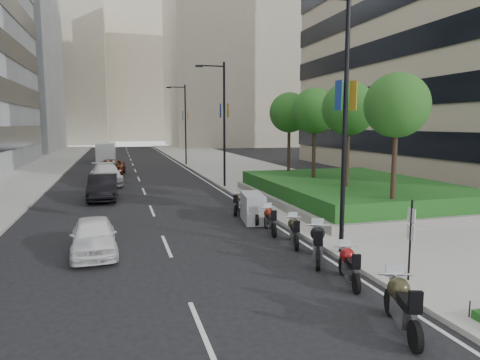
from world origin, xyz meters
name	(u,v)px	position (x,y,z in m)	size (l,w,h in m)	color
ground	(231,278)	(0.00, 0.00, 0.00)	(160.00, 160.00, 0.00)	black
sidewalk_right	(241,169)	(9.00, 30.00, 0.07)	(10.00, 100.00, 0.15)	#9E9B93
sidewalk_left	(16,176)	(-12.00, 30.00, 0.07)	(8.00, 100.00, 0.15)	#9E9B93
lane_edge	(190,171)	(3.70, 30.00, 0.01)	(0.12, 100.00, 0.01)	silver
lane_centre	(136,173)	(-1.50, 30.00, 0.01)	(0.12, 100.00, 0.01)	silver
building_cream_right	(234,62)	(22.00, 80.00, 18.00)	(28.00, 24.00, 36.00)	#B7AD93
building_cream_left	(49,72)	(-18.00, 100.00, 17.00)	(26.00, 24.00, 34.00)	#B7AD93
building_cream_centre	(133,75)	(2.00, 120.00, 19.00)	(30.00, 24.00, 38.00)	#B7AD93
planter	(351,197)	(10.00, 10.00, 0.35)	(10.00, 14.00, 0.40)	gray
hedge	(351,187)	(10.00, 10.00, 0.95)	(9.40, 13.40, 0.80)	#113D16
tree_0	(397,106)	(8.50, 4.00, 5.42)	(2.80, 2.80, 6.30)	#332319
tree_1	(349,109)	(8.50, 8.00, 5.42)	(2.80, 2.80, 6.30)	#332319
tree_2	(315,111)	(8.50, 12.00, 5.42)	(2.80, 2.80, 6.30)	#332319
tree_3	(289,113)	(8.50, 16.00, 5.42)	(2.80, 2.80, 6.30)	#332319
lamp_post_0	(341,111)	(4.14, 1.00, 5.07)	(2.34, 0.45, 9.00)	black
lamp_post_1	(222,118)	(4.14, 18.00, 5.07)	(2.34, 0.45, 9.00)	black
lamp_post_2	(184,120)	(4.14, 36.00, 5.07)	(2.34, 0.45, 9.00)	black
parking_sign	(410,236)	(4.80, -2.00, 1.46)	(0.06, 0.32, 2.50)	black
motorcycle_0	(402,305)	(2.81, -4.34, 0.62)	(1.00, 2.26, 1.17)	black
motorcycle_1	(349,266)	(3.20, -1.41, 0.54)	(0.77, 1.98, 1.01)	black
motorcycle_2	(318,243)	(3.24, 0.70, 0.62)	(1.16, 2.17, 1.16)	black
motorcycle_3	(294,231)	(3.28, 2.82, 0.54)	(0.80, 1.97, 1.01)	black
motorcycle_4	(270,220)	(3.02, 4.82, 0.55)	(0.69, 2.05, 1.02)	black
motorcycle_5	(253,208)	(2.92, 6.93, 0.68)	(1.22, 2.36, 1.36)	black
motorcycle_6	(237,203)	(2.78, 9.14, 0.54)	(0.96, 1.89, 1.00)	black
car_a	(94,236)	(-4.11, 3.68, 0.66)	(1.55, 3.86, 1.31)	white
car_b	(103,187)	(-4.11, 15.29, 0.78)	(1.65, 4.74, 1.56)	black
car_c	(106,174)	(-4.08, 22.16, 0.80)	(2.25, 5.53, 1.61)	silver
car_d	(111,167)	(-3.82, 28.60, 0.71)	(2.36, 5.13, 1.43)	maroon
delivery_van	(106,153)	(-4.53, 44.02, 1.07)	(2.31, 5.56, 2.30)	silver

